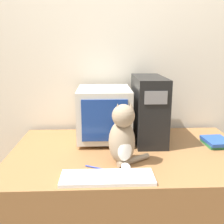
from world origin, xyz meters
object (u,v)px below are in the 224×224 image
(crt_monitor, at_px, (104,113))
(cat, at_px, (123,137))
(pen, at_px, (96,168))
(computer_tower, at_px, (149,109))
(keyboard, at_px, (107,177))
(book_stack, at_px, (216,142))

(crt_monitor, bearing_deg, cat, -76.66)
(cat, relative_size, pen, 2.98)
(computer_tower, xyz_separation_m, keyboard, (-0.31, -0.59, -0.22))
(cat, bearing_deg, crt_monitor, 93.63)
(crt_monitor, distance_m, pen, 0.52)
(keyboard, bearing_deg, computer_tower, 62.12)
(keyboard, height_order, pen, keyboard)
(book_stack, bearing_deg, computer_tower, 163.70)
(keyboard, bearing_deg, book_stack, 30.59)
(computer_tower, xyz_separation_m, book_stack, (0.46, -0.13, -0.21))
(computer_tower, relative_size, book_stack, 2.27)
(cat, xyz_separation_m, pen, (-0.15, -0.06, -0.16))
(cat, bearing_deg, book_stack, 12.06)
(computer_tower, bearing_deg, keyboard, -117.88)
(crt_monitor, relative_size, computer_tower, 0.92)
(crt_monitor, bearing_deg, keyboard, -89.32)
(book_stack, bearing_deg, pen, -158.27)
(crt_monitor, relative_size, book_stack, 2.08)
(crt_monitor, bearing_deg, book_stack, -11.03)
(computer_tower, bearing_deg, book_stack, -16.30)
(pen, bearing_deg, crt_monitor, 83.66)
(computer_tower, distance_m, cat, 0.47)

